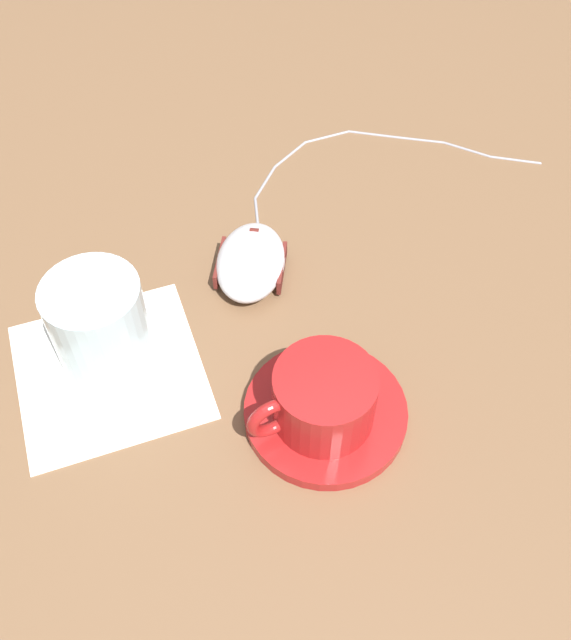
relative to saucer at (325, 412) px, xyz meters
name	(u,v)px	position (x,y,z in m)	size (l,w,h in m)	color
ground_plane	(158,377)	(-0.10, -0.11, -0.01)	(3.00, 3.00, 0.00)	brown
saucer	(325,412)	(0.00, 0.00, 0.00)	(0.14, 0.14, 0.01)	maroon
coffee_cup	(322,398)	(0.00, -0.01, 0.03)	(0.08, 0.11, 0.06)	maroon
computer_mouse	(251,262)	(-0.18, 0.02, 0.01)	(0.12, 0.11, 0.04)	silver
mouse_cable	(366,158)	(-0.27, 0.21, 0.00)	(0.16, 0.34, 0.00)	gray
napkin_under_glass	(110,371)	(-0.13, -0.15, 0.00)	(0.16, 0.16, 0.00)	silver
drinking_glass	(101,329)	(-0.14, -0.14, 0.05)	(0.08, 0.08, 0.10)	silver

